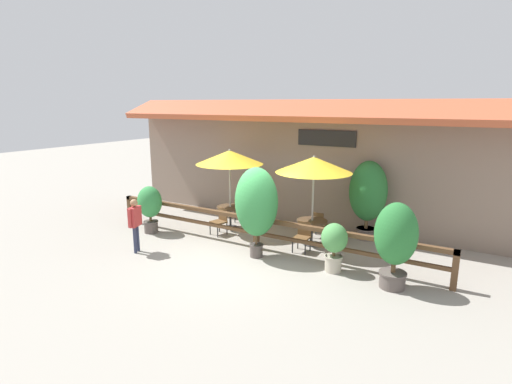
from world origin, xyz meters
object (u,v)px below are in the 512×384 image
at_px(potted_plant_tall_tropical, 334,243).
at_px(chair_middle_streetside, 303,235).
at_px(patio_umbrella_near, 230,157).
at_px(chair_near_wallside, 241,210).
at_px(dining_table_middle, 312,225).
at_px(potted_plant_entrance_palm, 396,239).
at_px(potted_plant_corner_fern, 256,203).
at_px(potted_plant_small_flowering, 150,205).
at_px(potted_plant_broad_leaf, 368,193).
at_px(dining_table_near, 230,211).
at_px(patio_umbrella_middle, 314,165).
at_px(pedestrian, 135,219).
at_px(chair_middle_wallside, 319,223).
at_px(chair_near_streetside, 220,220).

bearing_deg(potted_plant_tall_tropical, chair_middle_streetside, 144.44).
bearing_deg(patio_umbrella_near, potted_plant_tall_tropical, -21.28).
distance_m(patio_umbrella_near, chair_near_wallside, 2.05).
relative_size(dining_table_middle, potted_plant_entrance_palm, 0.45).
distance_m(chair_near_wallside, potted_plant_corner_fern, 3.39).
xyz_separation_m(potted_plant_small_flowering, potted_plant_corner_fern, (4.00, -0.06, 0.59)).
bearing_deg(patio_umbrella_near, chair_near_wallside, 91.28).
xyz_separation_m(potted_plant_small_flowering, potted_plant_tall_tropical, (6.15, 0.07, -0.19)).
bearing_deg(potted_plant_entrance_palm, potted_plant_corner_fern, 179.28).
relative_size(patio_umbrella_near, potted_plant_corner_fern, 1.07).
height_order(chair_near_wallside, potted_plant_broad_leaf, potted_plant_broad_leaf).
distance_m(patio_umbrella_near, dining_table_middle, 3.47).
xyz_separation_m(patio_umbrella_near, chair_near_wallside, (-0.02, 0.70, -1.92)).
bearing_deg(potted_plant_corner_fern, dining_table_middle, 61.31).
distance_m(dining_table_near, potted_plant_entrance_palm, 5.98).
bearing_deg(chair_near_wallside, potted_plant_small_flowering, 54.25).
distance_m(patio_umbrella_near, patio_umbrella_middle, 2.97).
bearing_deg(patio_umbrella_middle, patio_umbrella_near, 178.11).
relative_size(dining_table_near, pedestrian, 0.59).
relative_size(chair_near_wallside, potted_plant_corner_fern, 0.34).
bearing_deg(potted_plant_entrance_palm, dining_table_near, 162.23).
height_order(potted_plant_small_flowering, potted_plant_tall_tropical, potted_plant_small_flowering).
bearing_deg(potted_plant_broad_leaf, chair_middle_streetside, -121.84).
height_order(chair_near_wallside, chair_middle_streetside, same).
bearing_deg(patio_umbrella_middle, chair_middle_wallside, 93.94).
xyz_separation_m(chair_middle_streetside, potted_plant_small_flowering, (-4.91, -0.95, 0.46)).
bearing_deg(chair_near_wallside, chair_middle_streetside, 156.91).
distance_m(patio_umbrella_near, potted_plant_tall_tropical, 4.80).
height_order(chair_middle_streetside, pedestrian, pedestrian).
bearing_deg(patio_umbrella_near, potted_plant_broad_leaf, 16.44).
bearing_deg(potted_plant_broad_leaf, potted_plant_corner_fern, -125.53).
relative_size(dining_table_near, potted_plant_tall_tropical, 0.73).
xyz_separation_m(dining_table_near, dining_table_middle, (2.97, -0.10, 0.00)).
xyz_separation_m(chair_middle_wallside, potted_plant_broad_leaf, (1.28, 0.68, 0.97)).
bearing_deg(potted_plant_tall_tropical, potted_plant_corner_fern, -176.38).
bearing_deg(potted_plant_corner_fern, patio_umbrella_middle, 61.31).
height_order(dining_table_near, potted_plant_tall_tropical, potted_plant_tall_tropical).
relative_size(chair_middle_streetside, chair_middle_wallside, 1.00).
xyz_separation_m(patio_umbrella_middle, pedestrian, (-3.98, -3.10, -1.40)).
bearing_deg(potted_plant_tall_tropical, chair_near_streetside, 167.29).
relative_size(patio_umbrella_middle, potted_plant_small_flowering, 1.74).
xyz_separation_m(potted_plant_tall_tropical, pedestrian, (-5.21, -1.56, 0.25)).
xyz_separation_m(patio_umbrella_middle, potted_plant_broad_leaf, (1.24, 1.34, -0.95)).
height_order(potted_plant_tall_tropical, potted_plant_corner_fern, potted_plant_corner_fern).
xyz_separation_m(chair_near_streetside, potted_plant_entrance_palm, (5.59, -1.11, 0.70)).
relative_size(potted_plant_broad_leaf, pedestrian, 1.59).
distance_m(potted_plant_small_flowering, potted_plant_tall_tropical, 6.15).
distance_m(patio_umbrella_near, chair_middle_wallside, 3.55).
distance_m(chair_near_streetside, chair_middle_streetside, 2.89).
height_order(potted_plant_entrance_palm, potted_plant_small_flowering, potted_plant_entrance_palm).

